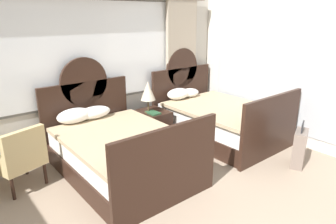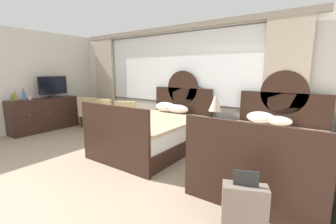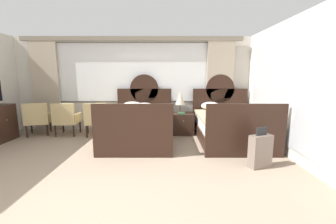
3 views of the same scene
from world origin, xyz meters
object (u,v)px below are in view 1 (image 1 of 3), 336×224
at_px(bed_near_mirror, 218,119).
at_px(suitcase_on_floor, 299,148).
at_px(book_on_nightstand, 153,113).
at_px(armchair_by_window_left, 20,156).
at_px(nightstand_between_beds, 152,126).
at_px(bed_near_window, 119,150).
at_px(table_lamp_on_nightstand, 148,91).

xyz_separation_m(bed_near_mirror, suitcase_on_floor, (0.11, -1.60, -0.08)).
relative_size(book_on_nightstand, armchair_by_window_left, 0.29).
bearing_deg(bed_near_mirror, nightstand_between_beds, 148.28).
relative_size(nightstand_between_beds, suitcase_on_floor, 0.84).
relative_size(bed_near_mirror, nightstand_between_beds, 3.72).
distance_m(bed_near_window, suitcase_on_floor, 2.80).
bearing_deg(armchair_by_window_left, suitcase_on_floor, -30.26).
xyz_separation_m(bed_near_window, book_on_nightstand, (1.05, 0.55, 0.22)).
bearing_deg(bed_near_window, nightstand_between_beds, 31.31).
relative_size(table_lamp_on_nightstand, book_on_nightstand, 2.25).
relative_size(bed_near_window, book_on_nightstand, 8.66).
distance_m(table_lamp_on_nightstand, suitcase_on_floor, 2.68).
height_order(bed_near_mirror, armchair_by_window_left, bed_near_mirror).
bearing_deg(table_lamp_on_nightstand, suitcase_on_floor, -60.43).
bearing_deg(table_lamp_on_nightstand, bed_near_window, -147.28).
height_order(book_on_nightstand, armchair_by_window_left, armchair_by_window_left).
distance_m(table_lamp_on_nightstand, book_on_nightstand, 0.40).
relative_size(bed_near_window, bed_near_mirror, 1.00).
relative_size(nightstand_between_beds, book_on_nightstand, 2.33).
bearing_deg(table_lamp_on_nightstand, nightstand_between_beds, 9.10).
relative_size(bed_near_mirror, suitcase_on_floor, 3.12).
height_order(bed_near_mirror, table_lamp_on_nightstand, bed_near_mirror).
distance_m(bed_near_mirror, armchair_by_window_left, 3.47).
relative_size(bed_near_window, table_lamp_on_nightstand, 3.85).
bearing_deg(suitcase_on_floor, armchair_by_window_left, 149.74).
bearing_deg(book_on_nightstand, bed_near_window, -152.29).
bearing_deg(book_on_nightstand, nightstand_between_beds, 67.75).
relative_size(bed_near_mirror, armchair_by_window_left, 2.53).
bearing_deg(bed_near_window, bed_near_mirror, -0.11).
height_order(nightstand_between_beds, suitcase_on_floor, suitcase_on_floor).
bearing_deg(bed_near_mirror, suitcase_on_floor, -85.89).
bearing_deg(bed_near_mirror, armchair_by_window_left, 172.16).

